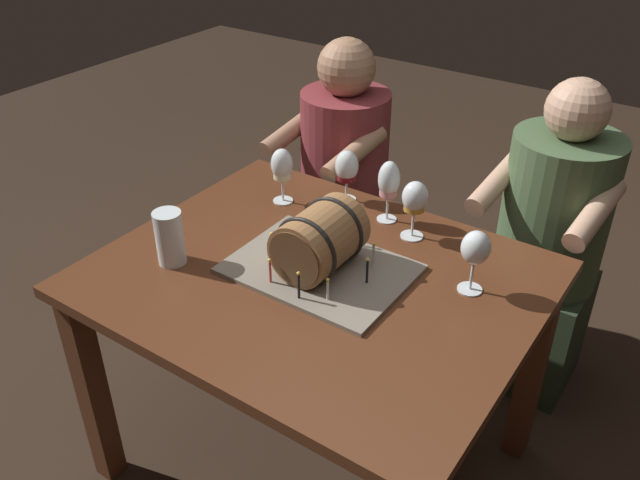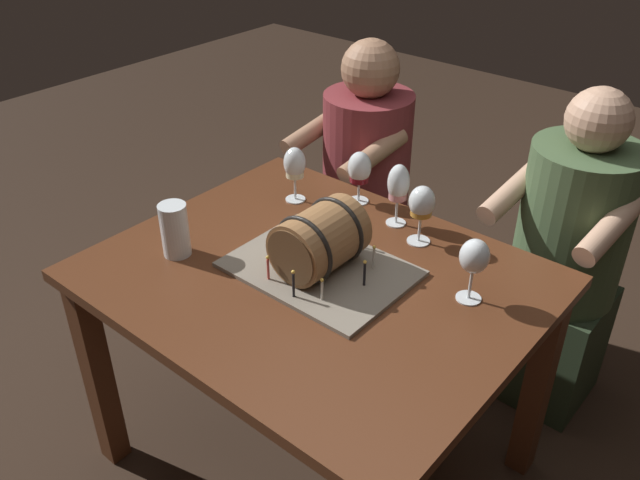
{
  "view_description": "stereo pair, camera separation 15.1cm",
  "coord_description": "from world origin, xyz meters",
  "px_view_note": "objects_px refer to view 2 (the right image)",
  "views": [
    {
      "loc": [
        0.86,
        -1.23,
        1.82
      ],
      "look_at": [
        0.0,
        0.02,
        0.86
      ],
      "focal_mm": 37.46,
      "sensor_mm": 36.0,
      "label": 1
    },
    {
      "loc": [
        0.98,
        -1.14,
        1.82
      ],
      "look_at": [
        0.0,
        0.02,
        0.86
      ],
      "focal_mm": 37.46,
      "sensor_mm": 36.0,
      "label": 2
    }
  ],
  "objects_px": {
    "person_seated_left": "(365,193)",
    "wine_glass_amber": "(422,204)",
    "wine_glass_white": "(295,165)",
    "beer_pint": "(175,233)",
    "wine_glass_empty": "(474,258)",
    "wine_glass_red": "(359,170)",
    "wine_glass_rose": "(398,186)",
    "person_seated_right": "(564,267)",
    "dining_table": "(315,307)",
    "barrel_cake": "(320,245)"
  },
  "relations": [
    {
      "from": "dining_table",
      "to": "wine_glass_amber",
      "type": "distance_m",
      "value": 0.42
    },
    {
      "from": "wine_glass_white",
      "to": "wine_glass_amber",
      "type": "relative_size",
      "value": 1.02
    },
    {
      "from": "dining_table",
      "to": "person_seated_left",
      "type": "height_order",
      "value": "person_seated_left"
    },
    {
      "from": "wine_glass_rose",
      "to": "wine_glass_red",
      "type": "height_order",
      "value": "wine_glass_rose"
    },
    {
      "from": "wine_glass_rose",
      "to": "person_seated_left",
      "type": "xyz_separation_m",
      "value": [
        -0.43,
        0.43,
        -0.35
      ]
    },
    {
      "from": "dining_table",
      "to": "beer_pint",
      "type": "distance_m",
      "value": 0.45
    },
    {
      "from": "wine_glass_empty",
      "to": "barrel_cake",
      "type": "bearing_deg",
      "value": -158.16
    },
    {
      "from": "wine_glass_empty",
      "to": "wine_glass_white",
      "type": "distance_m",
      "value": 0.71
    },
    {
      "from": "wine_glass_amber",
      "to": "person_seated_right",
      "type": "distance_m",
      "value": 0.65
    },
    {
      "from": "person_seated_right",
      "to": "dining_table",
      "type": "bearing_deg",
      "value": -117.68
    },
    {
      "from": "dining_table",
      "to": "wine_glass_white",
      "type": "bearing_deg",
      "value": 139.38
    },
    {
      "from": "dining_table",
      "to": "person_seated_right",
      "type": "relative_size",
      "value": 1.01
    },
    {
      "from": "barrel_cake",
      "to": "wine_glass_red",
      "type": "xyz_separation_m",
      "value": [
        -0.16,
        0.38,
        0.03
      ]
    },
    {
      "from": "wine_glass_amber",
      "to": "person_seated_left",
      "type": "relative_size",
      "value": 0.16
    },
    {
      "from": "dining_table",
      "to": "person_seated_right",
      "type": "height_order",
      "value": "person_seated_right"
    },
    {
      "from": "barrel_cake",
      "to": "wine_glass_rose",
      "type": "xyz_separation_m",
      "value": [
        0.01,
        0.35,
        0.05
      ]
    },
    {
      "from": "wine_glass_rose",
      "to": "wine_glass_amber",
      "type": "distance_m",
      "value": 0.12
    },
    {
      "from": "wine_glass_rose",
      "to": "wine_glass_empty",
      "type": "distance_m",
      "value": 0.41
    },
    {
      "from": "wine_glass_white",
      "to": "wine_glass_empty",
      "type": "bearing_deg",
      "value": -8.63
    },
    {
      "from": "barrel_cake",
      "to": "wine_glass_empty",
      "type": "xyz_separation_m",
      "value": [
        0.38,
        0.15,
        0.05
      ]
    },
    {
      "from": "wine_glass_amber",
      "to": "person_seated_right",
      "type": "bearing_deg",
      "value": 58.38
    },
    {
      "from": "wine_glass_empty",
      "to": "wine_glass_rose",
      "type": "bearing_deg",
      "value": 151.89
    },
    {
      "from": "beer_pint",
      "to": "wine_glass_amber",
      "type": "bearing_deg",
      "value": 45.45
    },
    {
      "from": "wine_glass_rose",
      "to": "wine_glass_empty",
      "type": "bearing_deg",
      "value": -28.11
    },
    {
      "from": "wine_glass_rose",
      "to": "barrel_cake",
      "type": "bearing_deg",
      "value": -92.38
    },
    {
      "from": "wine_glass_white",
      "to": "person_seated_left",
      "type": "xyz_separation_m",
      "value": [
        -0.09,
        0.51,
        -0.34
      ]
    },
    {
      "from": "barrel_cake",
      "to": "wine_glass_rose",
      "type": "bearing_deg",
      "value": 87.62
    },
    {
      "from": "wine_glass_rose",
      "to": "person_seated_left",
      "type": "bearing_deg",
      "value": 135.3
    },
    {
      "from": "wine_glass_white",
      "to": "dining_table",
      "type": "bearing_deg",
      "value": -40.62
    },
    {
      "from": "wine_glass_red",
      "to": "barrel_cake",
      "type": "bearing_deg",
      "value": -67.39
    },
    {
      "from": "barrel_cake",
      "to": "wine_glass_empty",
      "type": "distance_m",
      "value": 0.41
    },
    {
      "from": "wine_glass_rose",
      "to": "wine_glass_empty",
      "type": "height_order",
      "value": "wine_glass_rose"
    },
    {
      "from": "wine_glass_empty",
      "to": "person_seated_left",
      "type": "bearing_deg",
      "value": 142.01
    },
    {
      "from": "barrel_cake",
      "to": "wine_glass_red",
      "type": "bearing_deg",
      "value": 112.61
    },
    {
      "from": "barrel_cake",
      "to": "person_seated_right",
      "type": "bearing_deg",
      "value": 61.76
    },
    {
      "from": "wine_glass_rose",
      "to": "wine_glass_red",
      "type": "xyz_separation_m",
      "value": [
        -0.17,
        0.04,
        -0.02
      ]
    },
    {
      "from": "barrel_cake",
      "to": "wine_glass_rose",
      "type": "height_order",
      "value": "wine_glass_rose"
    },
    {
      "from": "wine_glass_red",
      "to": "person_seated_right",
      "type": "relative_size",
      "value": 0.15
    },
    {
      "from": "wine_glass_white",
      "to": "beer_pint",
      "type": "distance_m",
      "value": 0.46
    },
    {
      "from": "wine_glass_white",
      "to": "person_seated_right",
      "type": "xyz_separation_m",
      "value": [
        0.74,
        0.51,
        -0.33
      ]
    },
    {
      "from": "wine_glass_rose",
      "to": "wine_glass_amber",
      "type": "height_order",
      "value": "wine_glass_rose"
    },
    {
      "from": "wine_glass_amber",
      "to": "person_seated_right",
      "type": "relative_size",
      "value": 0.16
    },
    {
      "from": "person_seated_left",
      "to": "wine_glass_amber",
      "type": "bearing_deg",
      "value": -40.93
    },
    {
      "from": "barrel_cake",
      "to": "person_seated_right",
      "type": "xyz_separation_m",
      "value": [
        0.42,
        0.77,
        -0.29
      ]
    },
    {
      "from": "wine_glass_amber",
      "to": "person_seated_left",
      "type": "xyz_separation_m",
      "value": [
        -0.54,
        0.47,
        -0.34
      ]
    },
    {
      "from": "beer_pint",
      "to": "person_seated_right",
      "type": "height_order",
      "value": "person_seated_right"
    },
    {
      "from": "barrel_cake",
      "to": "person_seated_right",
      "type": "distance_m",
      "value": 0.92
    },
    {
      "from": "wine_glass_empty",
      "to": "wine_glass_red",
      "type": "relative_size",
      "value": 1.03
    },
    {
      "from": "dining_table",
      "to": "wine_glass_empty",
      "type": "relative_size",
      "value": 6.57
    },
    {
      "from": "wine_glass_red",
      "to": "beer_pint",
      "type": "xyz_separation_m",
      "value": [
        -0.21,
        -0.58,
        -0.04
      ]
    }
  ]
}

